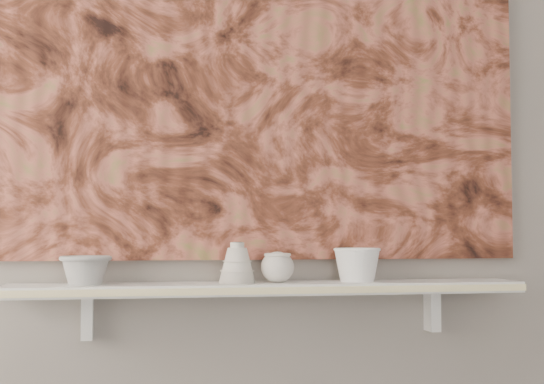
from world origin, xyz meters
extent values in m
plane|color=gray|center=(0.00, 1.60, 1.35)|extent=(3.60, 0.00, 3.60)
cube|color=white|center=(0.00, 1.51, 0.92)|extent=(1.40, 0.18, 0.03)
cube|color=#F9E9A6|center=(0.00, 1.41, 0.92)|extent=(1.40, 0.01, 0.02)
cube|color=white|center=(-0.49, 1.57, 0.84)|extent=(0.03, 0.06, 0.12)
cube|color=white|center=(0.49, 1.57, 0.84)|extent=(0.03, 0.06, 0.12)
cube|color=brown|center=(0.00, 1.59, 1.54)|extent=(1.50, 0.02, 1.10)
cube|color=black|center=(0.45, 1.57, 1.23)|extent=(0.09, 0.00, 0.08)
camera|label=1|loc=(-0.37, -0.53, 1.06)|focal=50.00mm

